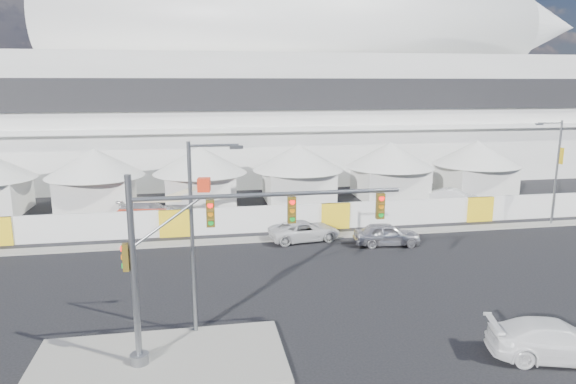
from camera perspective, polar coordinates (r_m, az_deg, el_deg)
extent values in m
plane|color=black|center=(25.15, 0.58, -13.75)|extent=(160.00, 160.00, 0.00)
cube|color=gray|center=(22.17, -14.05, -17.70)|extent=(10.00, 5.00, 0.15)
cube|color=gray|center=(43.74, 23.96, -3.44)|extent=(80.00, 1.20, 0.12)
cube|color=silver|center=(65.52, 0.64, 8.57)|extent=(80.00, 24.00, 14.00)
cube|color=black|center=(53.53, 3.12, 10.79)|extent=(68.00, 0.30, 3.20)
cube|color=white|center=(53.48, 3.14, 7.03)|extent=(72.00, 0.80, 0.50)
cylinder|color=white|center=(63.81, 1.01, 18.17)|extent=(57.60, 8.40, 8.40)
cylinder|color=white|center=(64.18, 2.85, 17.75)|extent=(51.60, 6.80, 6.80)
cylinder|color=white|center=(64.61, 4.66, 17.31)|extent=(45.60, 5.20, 5.20)
cone|color=white|center=(77.16, 26.74, 16.04)|extent=(8.00, 7.60, 7.60)
cube|color=silver|center=(48.01, -20.46, -0.08)|extent=(6.00, 6.00, 3.00)
cone|color=silver|center=(47.55, -20.69, 3.10)|extent=(8.40, 8.40, 2.40)
cube|color=silver|center=(47.20, -9.66, 0.32)|extent=(6.00, 6.00, 3.00)
cone|color=silver|center=(46.74, -9.77, 3.56)|extent=(8.40, 8.40, 2.40)
cube|color=silver|center=(48.10, 1.12, 0.70)|extent=(6.00, 6.00, 3.00)
cone|color=silver|center=(47.64, 1.13, 3.89)|extent=(8.40, 8.40, 2.40)
cube|color=silver|center=(50.60, 11.17, 1.04)|extent=(6.00, 6.00, 3.00)
cone|color=silver|center=(50.17, 11.29, 4.07)|extent=(8.40, 8.40, 2.40)
cube|color=silver|center=(54.50, 20.03, 1.32)|extent=(6.00, 6.00, 3.00)
cone|color=silver|center=(54.09, 20.23, 4.13)|extent=(8.40, 8.40, 2.40)
cube|color=white|center=(39.42, 5.24, -2.63)|extent=(70.00, 0.25, 2.00)
imported|color=#B9B7BD|center=(35.98, 10.93, -4.61)|extent=(2.26, 4.69, 1.55)
imported|color=silver|center=(36.40, 1.85, -4.31)|extent=(2.98, 5.32, 1.41)
imported|color=white|center=(24.07, 27.65, -14.41)|extent=(3.50, 5.74, 1.55)
imported|color=silver|center=(49.40, 17.98, -0.52)|extent=(3.73, 4.42, 1.43)
imported|color=silver|center=(43.94, -15.28, -1.86)|extent=(4.00, 5.36, 1.44)
cylinder|color=slate|center=(20.46, -16.74, -8.58)|extent=(0.25, 0.25, 7.53)
cylinder|color=slate|center=(21.94, -16.16, -17.35)|extent=(0.73, 0.73, 0.40)
cylinder|color=slate|center=(19.69, -2.03, -0.28)|extent=(10.42, 0.17, 0.17)
cube|color=#594714|center=(19.66, -8.62, -2.37)|extent=(0.32, 0.22, 1.05)
cube|color=#594714|center=(19.98, 0.42, -2.00)|extent=(0.32, 0.22, 1.05)
cube|color=#594714|center=(20.93, 10.22, -1.54)|extent=(0.32, 0.22, 1.05)
cube|color=#594714|center=(20.28, -17.59, -6.93)|extent=(0.22, 0.32, 1.05)
cylinder|color=slate|center=(22.43, -10.59, -5.22)|extent=(0.17, 0.17, 8.43)
cylinder|color=slate|center=(21.61, -8.26, 5.15)|extent=(2.06, 0.11, 0.11)
cube|color=slate|center=(21.67, -5.76, 4.98)|extent=(0.56, 0.23, 0.14)
cylinder|color=slate|center=(44.72, 27.67, 1.83)|extent=(0.16, 0.16, 8.18)
cylinder|color=slate|center=(43.68, 27.12, 6.86)|extent=(2.00, 0.11, 0.11)
cube|color=slate|center=(43.15, 26.14, 6.78)|extent=(0.55, 0.23, 0.14)
cube|color=yellow|center=(44.67, 28.07, 3.56)|extent=(0.03, 0.55, 1.27)
cube|color=red|center=(41.68, -16.04, -2.86)|extent=(3.94, 2.16, 1.15)
cube|color=beige|center=(41.21, -14.43, -0.77)|extent=(3.97, 0.90, 0.36)
cube|color=beige|center=(40.97, -11.29, 0.20)|extent=(3.08, 0.73, 1.26)
cube|color=red|center=(40.86, -9.27, 0.98)|extent=(1.06, 1.06, 1.04)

